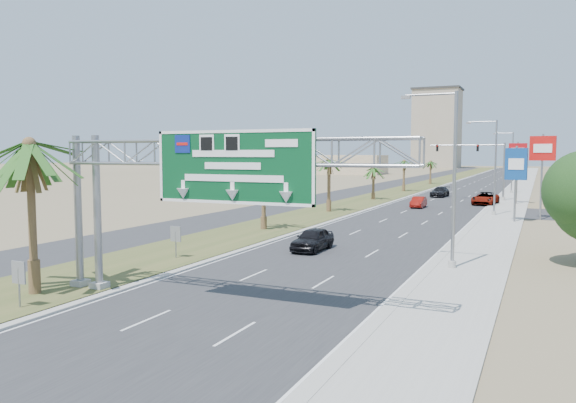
% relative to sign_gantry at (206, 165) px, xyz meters
% --- Properties ---
extents(ground, '(600.00, 600.00, 0.00)m').
position_rel_sign_gantry_xyz_m(ground, '(1.06, -9.93, -6.06)').
color(ground, '#8C7A59').
rests_on(ground, ground).
extents(road, '(12.00, 300.00, 0.02)m').
position_rel_sign_gantry_xyz_m(road, '(1.06, 100.07, -6.05)').
color(road, '#28282B').
rests_on(road, ground).
extents(sidewalk_right, '(4.00, 300.00, 0.10)m').
position_rel_sign_gantry_xyz_m(sidewalk_right, '(9.56, 100.07, -6.01)').
color(sidewalk_right, '#9E9B93').
rests_on(sidewalk_right, ground).
extents(median_grass, '(7.00, 300.00, 0.12)m').
position_rel_sign_gantry_xyz_m(median_grass, '(-8.94, 100.07, -6.00)').
color(median_grass, '#3F4C21').
rests_on(median_grass, ground).
extents(opposing_road, '(8.00, 300.00, 0.02)m').
position_rel_sign_gantry_xyz_m(opposing_road, '(-15.94, 100.07, -6.05)').
color(opposing_road, '#28282B').
rests_on(opposing_road, ground).
extents(sign_gantry, '(16.75, 1.24, 7.50)m').
position_rel_sign_gantry_xyz_m(sign_gantry, '(0.00, 0.00, 0.00)').
color(sign_gantry, gray).
rests_on(sign_gantry, ground).
extents(palm_near, '(5.70, 5.70, 8.35)m').
position_rel_sign_gantry_xyz_m(palm_near, '(-8.14, -1.93, 0.87)').
color(palm_near, brown).
rests_on(palm_near, ground).
extents(palm_row_b, '(3.99, 3.99, 5.95)m').
position_rel_sign_gantry_xyz_m(palm_row_b, '(-8.44, 22.07, -1.16)').
color(palm_row_b, brown).
rests_on(palm_row_b, ground).
extents(palm_row_c, '(3.99, 3.99, 6.75)m').
position_rel_sign_gantry_xyz_m(palm_row_c, '(-8.44, 38.07, -0.39)').
color(palm_row_c, brown).
rests_on(palm_row_c, ground).
extents(palm_row_d, '(3.99, 3.99, 5.45)m').
position_rel_sign_gantry_xyz_m(palm_row_d, '(-8.44, 56.07, -1.64)').
color(palm_row_d, brown).
rests_on(palm_row_d, ground).
extents(palm_row_e, '(3.99, 3.99, 6.15)m').
position_rel_sign_gantry_xyz_m(palm_row_e, '(-8.44, 75.07, -0.97)').
color(palm_row_e, brown).
rests_on(palm_row_e, ground).
extents(palm_row_f, '(3.99, 3.99, 5.75)m').
position_rel_sign_gantry_xyz_m(palm_row_f, '(-8.44, 100.07, -1.35)').
color(palm_row_f, brown).
rests_on(palm_row_f, ground).
extents(streetlight_near, '(3.27, 0.44, 10.00)m').
position_rel_sign_gantry_xyz_m(streetlight_near, '(8.36, 12.07, -1.36)').
color(streetlight_near, gray).
rests_on(streetlight_near, ground).
extents(streetlight_mid, '(3.27, 0.44, 10.00)m').
position_rel_sign_gantry_xyz_m(streetlight_mid, '(8.36, 42.07, -1.36)').
color(streetlight_mid, gray).
rests_on(streetlight_mid, ground).
extents(streetlight_far, '(3.27, 0.44, 10.00)m').
position_rel_sign_gantry_xyz_m(streetlight_far, '(8.36, 78.07, -1.36)').
color(streetlight_far, gray).
rests_on(streetlight_far, ground).
extents(signal_mast, '(10.28, 0.71, 8.00)m').
position_rel_sign_gantry_xyz_m(signal_mast, '(6.23, 62.05, -1.21)').
color(signal_mast, gray).
rests_on(signal_mast, ground).
extents(median_signback_a, '(0.75, 0.08, 2.08)m').
position_rel_sign_gantry_xyz_m(median_signback_a, '(-6.74, -3.93, -4.61)').
color(median_signback_a, gray).
rests_on(median_signback_a, ground).
extents(median_signback_b, '(0.75, 0.08, 2.08)m').
position_rel_sign_gantry_xyz_m(median_signback_b, '(-7.44, 8.07, -4.61)').
color(median_signback_b, gray).
rests_on(median_signback_b, ground).
extents(tower_distant, '(20.00, 16.00, 35.00)m').
position_rel_sign_gantry_xyz_m(tower_distant, '(-30.94, 240.07, 11.44)').
color(tower_distant, tan).
rests_on(tower_distant, ground).
extents(building_distant_left, '(24.00, 14.00, 6.00)m').
position_rel_sign_gantry_xyz_m(building_distant_left, '(-43.94, 150.07, -3.06)').
color(building_distant_left, tan).
rests_on(building_distant_left, ground).
extents(car_left_lane, '(1.84, 4.48, 1.52)m').
position_rel_sign_gantry_xyz_m(car_left_lane, '(-0.94, 14.55, -5.30)').
color(car_left_lane, black).
rests_on(car_left_lane, ground).
extents(car_mid_lane, '(1.46, 4.06, 1.33)m').
position_rel_sign_gantry_xyz_m(car_mid_lane, '(-0.44, 47.61, -5.39)').
color(car_mid_lane, maroon).
rests_on(car_mid_lane, ground).
extents(car_right_lane, '(3.25, 5.99, 1.60)m').
position_rel_sign_gantry_xyz_m(car_right_lane, '(6.56, 55.02, -5.26)').
color(car_right_lane, gray).
rests_on(car_right_lane, ground).
extents(car_far, '(2.45, 5.27, 1.49)m').
position_rel_sign_gantry_xyz_m(car_far, '(-0.89, 65.86, -5.31)').
color(car_far, black).
rests_on(car_far, ground).
extents(pole_sign_red_near, '(2.42, 0.68, 8.45)m').
position_rel_sign_gantry_xyz_m(pole_sign_red_near, '(13.00, 40.10, 0.54)').
color(pole_sign_red_near, gray).
rests_on(pole_sign_red_near, ground).
extents(pole_sign_blue, '(2.02, 0.75, 7.25)m').
position_rel_sign_gantry_xyz_m(pole_sign_blue, '(10.78, 36.82, -0.76)').
color(pole_sign_blue, gray).
rests_on(pole_sign_blue, ground).
extents(pole_sign_red_far, '(2.22, 0.72, 8.04)m').
position_rel_sign_gantry_xyz_m(pole_sign_red_far, '(10.12, 57.28, 0.28)').
color(pole_sign_red_far, gray).
rests_on(pole_sign_red_far, ground).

